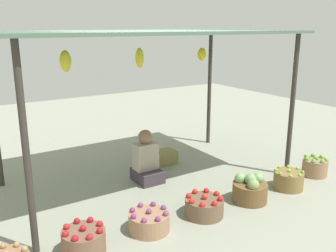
{
  "coord_description": "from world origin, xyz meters",
  "views": [
    {
      "loc": [
        -2.58,
        -4.52,
        2.23
      ],
      "look_at": [
        0.0,
        -0.52,
        0.95
      ],
      "focal_mm": 39.84,
      "sensor_mm": 36.0,
      "label": 1
    }
  ],
  "objects_px": {
    "basket_cabbages": "(250,190)",
    "basket_green_apples": "(315,167)",
    "basket_red_apples": "(84,241)",
    "vendor_person": "(146,162)",
    "basket_purple_onions": "(149,222)",
    "basket_red_tomatoes": "(204,207)",
    "basket_limes": "(288,180)",
    "wooden_crate_near_vendor": "(163,157)"
  },
  "relations": [
    {
      "from": "basket_red_apples",
      "to": "basket_red_tomatoes",
      "type": "relative_size",
      "value": 0.94
    },
    {
      "from": "vendor_person",
      "to": "basket_purple_onions",
      "type": "xyz_separation_m",
      "value": [
        -0.67,
        -1.24,
        -0.19
      ]
    },
    {
      "from": "basket_purple_onions",
      "to": "basket_limes",
      "type": "bearing_deg",
      "value": -2.31
    },
    {
      "from": "vendor_person",
      "to": "basket_purple_onions",
      "type": "height_order",
      "value": "vendor_person"
    },
    {
      "from": "basket_red_tomatoes",
      "to": "basket_cabbages",
      "type": "relative_size",
      "value": 1.03
    },
    {
      "from": "basket_red_tomatoes",
      "to": "basket_cabbages",
      "type": "bearing_deg",
      "value": -1.58
    },
    {
      "from": "vendor_person",
      "to": "basket_red_apples",
      "type": "distance_m",
      "value": 1.92
    },
    {
      "from": "basket_cabbages",
      "to": "basket_purple_onions",
      "type": "bearing_deg",
      "value": 176.88
    },
    {
      "from": "basket_purple_onions",
      "to": "basket_limes",
      "type": "relative_size",
      "value": 1.12
    },
    {
      "from": "basket_red_apples",
      "to": "vendor_person",
      "type": "bearing_deg",
      "value": 41.09
    },
    {
      "from": "basket_cabbages",
      "to": "basket_red_tomatoes",
      "type": "bearing_deg",
      "value": 178.42
    },
    {
      "from": "basket_purple_onions",
      "to": "basket_red_tomatoes",
      "type": "xyz_separation_m",
      "value": [
        0.74,
        -0.06,
        0.0
      ]
    },
    {
      "from": "vendor_person",
      "to": "basket_red_tomatoes",
      "type": "distance_m",
      "value": 1.32
    },
    {
      "from": "basket_red_tomatoes",
      "to": "basket_purple_onions",
      "type": "bearing_deg",
      "value": 175.34
    },
    {
      "from": "vendor_person",
      "to": "basket_green_apples",
      "type": "relative_size",
      "value": 2.09
    },
    {
      "from": "basket_cabbages",
      "to": "basket_red_apples",
      "type": "bearing_deg",
      "value": 178.34
    },
    {
      "from": "basket_green_apples",
      "to": "wooden_crate_near_vendor",
      "type": "relative_size",
      "value": 0.88
    },
    {
      "from": "vendor_person",
      "to": "basket_cabbages",
      "type": "height_order",
      "value": "vendor_person"
    },
    {
      "from": "vendor_person",
      "to": "basket_red_apples",
      "type": "xyz_separation_m",
      "value": [
        -1.44,
        -1.26,
        -0.16
      ]
    },
    {
      "from": "basket_red_apples",
      "to": "basket_red_tomatoes",
      "type": "distance_m",
      "value": 1.51
    },
    {
      "from": "wooden_crate_near_vendor",
      "to": "basket_cabbages",
      "type": "bearing_deg",
      "value": -82.92
    },
    {
      "from": "basket_purple_onions",
      "to": "wooden_crate_near_vendor",
      "type": "height_order",
      "value": "basket_purple_onions"
    },
    {
      "from": "basket_cabbages",
      "to": "basket_limes",
      "type": "xyz_separation_m",
      "value": [
        0.74,
        -0.01,
        -0.03
      ]
    },
    {
      "from": "vendor_person",
      "to": "basket_purple_onions",
      "type": "distance_m",
      "value": 1.42
    },
    {
      "from": "basket_red_apples",
      "to": "basket_limes",
      "type": "relative_size",
      "value": 1.06
    },
    {
      "from": "basket_cabbages",
      "to": "basket_green_apples",
      "type": "height_order",
      "value": "basket_cabbages"
    },
    {
      "from": "basket_red_apples",
      "to": "wooden_crate_near_vendor",
      "type": "bearing_deg",
      "value": 40.42
    },
    {
      "from": "vendor_person",
      "to": "basket_red_tomatoes",
      "type": "xyz_separation_m",
      "value": [
        0.07,
        -1.3,
        -0.18
      ]
    },
    {
      "from": "basket_red_apples",
      "to": "basket_red_tomatoes",
      "type": "bearing_deg",
      "value": -1.71
    },
    {
      "from": "basket_purple_onions",
      "to": "basket_green_apples",
      "type": "height_order",
      "value": "basket_green_apples"
    },
    {
      "from": "basket_red_apples",
      "to": "basket_green_apples",
      "type": "height_order",
      "value": "basket_green_apples"
    },
    {
      "from": "basket_green_apples",
      "to": "wooden_crate_near_vendor",
      "type": "height_order",
      "value": "basket_green_apples"
    },
    {
      "from": "basket_limes",
      "to": "basket_green_apples",
      "type": "bearing_deg",
      "value": 8.09
    },
    {
      "from": "basket_red_apples",
      "to": "basket_cabbages",
      "type": "relative_size",
      "value": 0.97
    },
    {
      "from": "basket_cabbages",
      "to": "basket_limes",
      "type": "distance_m",
      "value": 0.74
    },
    {
      "from": "basket_purple_onions",
      "to": "basket_red_tomatoes",
      "type": "height_order",
      "value": "basket_red_tomatoes"
    },
    {
      "from": "basket_purple_onions",
      "to": "basket_green_apples",
      "type": "bearing_deg",
      "value": 0.27
    },
    {
      "from": "vendor_person",
      "to": "basket_cabbages",
      "type": "xyz_separation_m",
      "value": [
        0.81,
        -1.32,
        -0.14
      ]
    },
    {
      "from": "wooden_crate_near_vendor",
      "to": "basket_limes",
      "type": "bearing_deg",
      "value": -61.75
    },
    {
      "from": "wooden_crate_near_vendor",
      "to": "basket_red_apples",
      "type": "bearing_deg",
      "value": -139.58
    },
    {
      "from": "basket_red_tomatoes",
      "to": "basket_cabbages",
      "type": "height_order",
      "value": "basket_cabbages"
    },
    {
      "from": "basket_red_apples",
      "to": "basket_purple_onions",
      "type": "relative_size",
      "value": 0.95
    }
  ]
}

